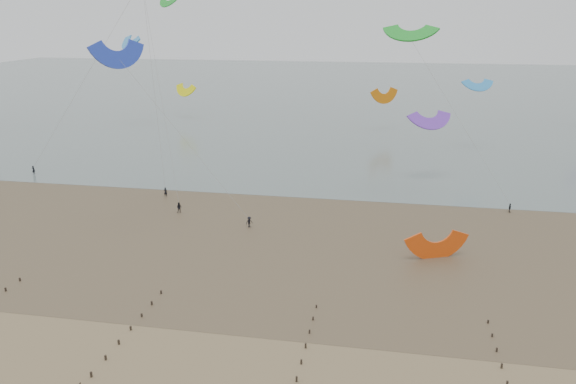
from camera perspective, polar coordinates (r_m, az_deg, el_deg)
name	(u,v)px	position (r m, az deg, el deg)	size (l,w,h in m)	color
ground	(255,369)	(53.37, -3.35, -17.50)	(500.00, 500.00, 0.00)	brown
sea_and_shore	(282,230)	(83.97, -0.56, -3.83)	(500.00, 665.00, 0.03)	#475654
kitesurfer_lead	(166,192)	(101.16, -12.34, 0.01)	(0.61, 0.40, 1.68)	black
kitesurfers	(441,210)	(93.23, 15.29, -1.74)	(140.99, 24.96, 1.77)	black
grounded_kite	(436,258)	(77.07, 14.77, -6.48)	(7.43, 3.89, 5.66)	#DF460E
kites_airborne	(297,64)	(138.24, 0.88, 12.91)	(230.22, 123.44, 40.37)	#318DDA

